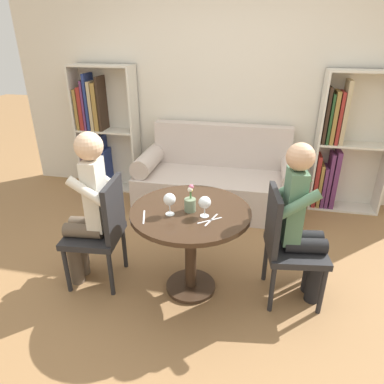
% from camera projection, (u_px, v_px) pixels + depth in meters
% --- Properties ---
extents(ground_plane, '(16.00, 16.00, 0.00)m').
position_uv_depth(ground_plane, '(191.00, 287.00, 2.80)').
color(ground_plane, olive).
extents(back_wall, '(5.20, 0.05, 2.70)m').
position_uv_depth(back_wall, '(226.00, 84.00, 3.93)').
color(back_wall, silver).
rests_on(back_wall, ground_plane).
extents(round_table, '(0.89, 0.89, 0.72)m').
position_uv_depth(round_table, '(191.00, 228.00, 2.56)').
color(round_table, '#382619').
rests_on(round_table, ground_plane).
extents(couch, '(1.84, 0.80, 0.92)m').
position_uv_depth(couch, '(218.00, 181.00, 4.00)').
color(couch, beige).
rests_on(couch, ground_plane).
extents(bookshelf_left, '(0.77, 0.28, 1.55)m').
position_uv_depth(bookshelf_left, '(101.00, 132.00, 4.33)').
color(bookshelf_left, silver).
rests_on(bookshelf_left, ground_plane).
extents(bookshelf_right, '(0.77, 0.28, 1.55)m').
position_uv_depth(bookshelf_right, '(341.00, 147.00, 3.80)').
color(bookshelf_right, silver).
rests_on(bookshelf_right, ground_plane).
extents(chair_left, '(0.46, 0.46, 0.90)m').
position_uv_depth(chair_left, '(102.00, 228.00, 2.69)').
color(chair_left, '#232326').
rests_on(chair_left, ground_plane).
extents(chair_right, '(0.48, 0.48, 0.90)m').
position_uv_depth(chair_right, '(287.00, 242.00, 2.51)').
color(chair_right, '#232326').
rests_on(chair_right, ground_plane).
extents(person_left, '(0.44, 0.37, 1.27)m').
position_uv_depth(person_left, '(88.00, 207.00, 2.61)').
color(person_left, brown).
rests_on(person_left, ground_plane).
extents(person_right, '(0.45, 0.38, 1.25)m').
position_uv_depth(person_right, '(302.00, 223.00, 2.45)').
color(person_right, black).
rests_on(person_right, ground_plane).
extents(wine_glass_left, '(0.09, 0.09, 0.16)m').
position_uv_depth(wine_glass_left, '(170.00, 200.00, 2.38)').
color(wine_glass_left, white).
rests_on(wine_glass_left, round_table).
extents(wine_glass_right, '(0.09, 0.09, 0.15)m').
position_uv_depth(wine_glass_right, '(205.00, 203.00, 2.36)').
color(wine_glass_right, white).
rests_on(wine_glass_right, round_table).
extents(flower_vase, '(0.08, 0.08, 0.20)m').
position_uv_depth(flower_vase, '(190.00, 202.00, 2.45)').
color(flower_vase, gray).
rests_on(flower_vase, round_table).
extents(knife_left_setting, '(0.07, 0.18, 0.00)m').
position_uv_depth(knife_left_setting, '(211.00, 220.00, 2.36)').
color(knife_left_setting, silver).
rests_on(knife_left_setting, round_table).
extents(fork_left_setting, '(0.16, 0.13, 0.00)m').
position_uv_depth(fork_left_setting, '(210.00, 220.00, 2.35)').
color(fork_left_setting, silver).
rests_on(fork_left_setting, round_table).
extents(knife_right_setting, '(0.07, 0.18, 0.00)m').
position_uv_depth(knife_right_setting, '(144.00, 217.00, 2.39)').
color(knife_right_setting, silver).
rests_on(knife_right_setting, round_table).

